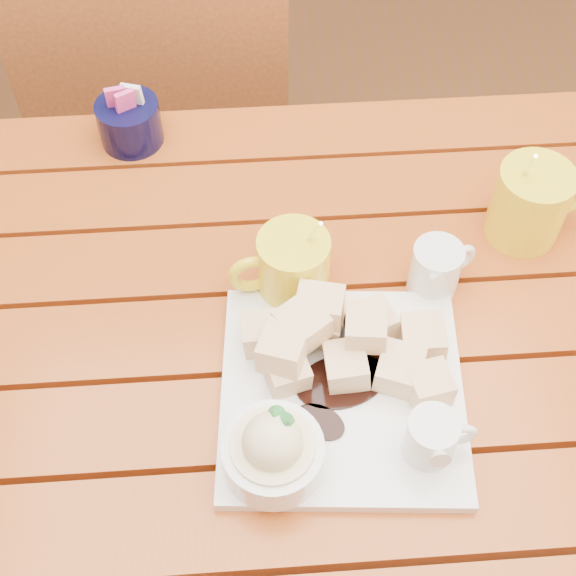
{
  "coord_description": "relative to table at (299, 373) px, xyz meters",
  "views": [
    {
      "loc": [
        -0.05,
        -0.52,
        1.56
      ],
      "look_at": [
        -0.01,
        0.01,
        0.82
      ],
      "focal_mm": 50.0,
      "sensor_mm": 36.0,
      "label": 1
    }
  ],
  "objects": [
    {
      "name": "chair_far",
      "position": [
        -0.2,
        0.65,
        -0.11
      ],
      "size": [
        0.47,
        0.47,
        0.95
      ],
      "rotation": [
        0.0,
        0.0,
        3.1
      ],
      "color": "brown",
      "rests_on": "ground"
    },
    {
      "name": "cream_pitcher",
      "position": [
        0.17,
        0.05,
        0.15
      ],
      "size": [
        0.09,
        0.08,
        0.07
      ],
      "rotation": [
        0.0,
        0.0,
        0.39
      ],
      "color": "white",
      "rests_on": "table"
    },
    {
      "name": "dessert_plate",
      "position": [
        0.02,
        -0.11,
        0.14
      ],
      "size": [
        0.29,
        0.29,
        0.11
      ],
      "rotation": [
        0.0,
        0.0,
        -0.08
      ],
      "color": "white",
      "rests_on": "table"
    },
    {
      "name": "coffee_mug_right",
      "position": [
        0.3,
        0.13,
        0.16
      ],
      "size": [
        0.14,
        0.1,
        0.16
      ],
      "rotation": [
        0.0,
        0.0,
        0.17
      ],
      "color": "yellow",
      "rests_on": "table"
    },
    {
      "name": "ground",
      "position": [
        0.0,
        -0.0,
        -0.64
      ],
      "size": [
        5.0,
        5.0,
        0.0
      ],
      "primitive_type": "plane",
      "color": "brown",
      "rests_on": "ground"
    },
    {
      "name": "table",
      "position": [
        0.0,
        0.0,
        0.0
      ],
      "size": [
        1.2,
        0.79,
        0.75
      ],
      "color": "maroon",
      "rests_on": "ground"
    },
    {
      "name": "sugar_caddy",
      "position": [
        -0.21,
        0.34,
        0.14
      ],
      "size": [
        0.09,
        0.09,
        0.1
      ],
      "color": "black",
      "rests_on": "table"
    },
    {
      "name": "coffee_mug_left",
      "position": [
        -0.01,
        0.06,
        0.16
      ],
      "size": [
        0.12,
        0.09,
        0.15
      ],
      "rotation": [
        0.0,
        0.0,
        0.13
      ],
      "color": "yellow",
      "rests_on": "table"
    }
  ]
}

